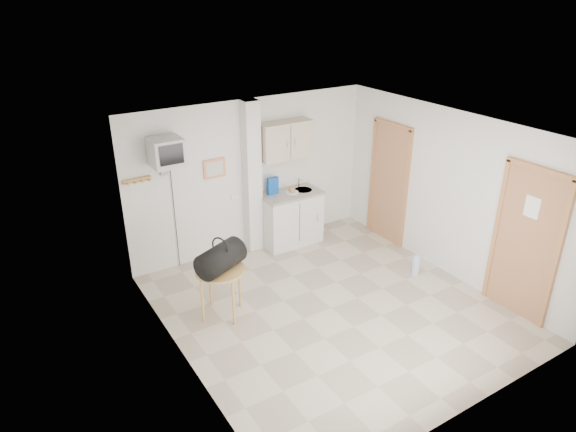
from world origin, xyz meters
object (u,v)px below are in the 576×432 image
crt_television (166,153)px  water_bottle (416,266)px  round_table (220,275)px  duffel_bag (221,258)px

crt_television → water_bottle: bearing=-32.8°
round_table → duffel_bag: size_ratio=0.96×
duffel_bag → crt_television: bearing=70.3°
crt_television → duffel_bag: bearing=-85.2°
duffel_bag → round_table: bearing=67.1°
round_table → water_bottle: bearing=-12.1°
round_table → water_bottle: round_table is taller
round_table → duffel_bag: (0.00, -0.05, 0.27)m
round_table → water_bottle: (2.96, -0.64, -0.46)m
duffel_bag → water_bottle: bearing=-35.8°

